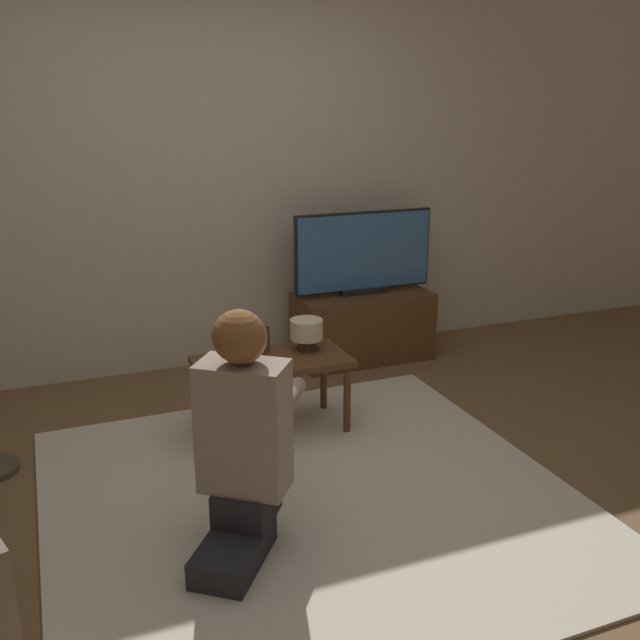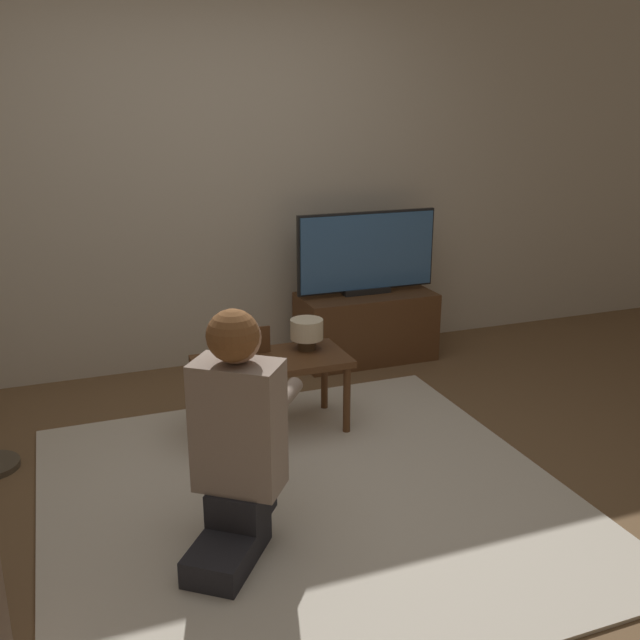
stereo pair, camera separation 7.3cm
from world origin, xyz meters
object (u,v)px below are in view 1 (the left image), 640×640
Objects in this scene: person_kneeling at (243,431)px; table_lamp at (306,331)px; tv at (364,253)px; coffee_table at (272,368)px.

table_lamp is (0.65, 1.02, 0.01)m from person_kneeling.
coffee_table is at bearing -137.06° from tv.
coffee_table is at bearing -77.30° from person_kneeling.
tv reaches higher than person_kneeling.
table_lamp is (-0.72, -0.81, -0.22)m from tv.
person_kneeling is at bearing -122.60° from table_lamp.
table_lamp is at bearing -85.61° from person_kneeling.
tv is 5.49× the size of table_lamp.
person_kneeling reaches higher than coffee_table.
tv is 2.30m from person_kneeling.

